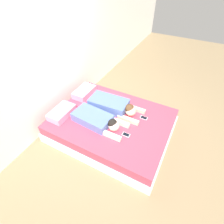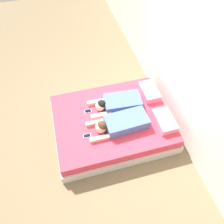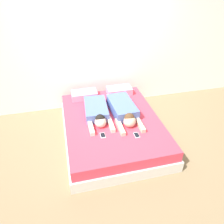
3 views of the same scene
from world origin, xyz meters
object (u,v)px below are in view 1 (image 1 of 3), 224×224
Objects in this scene: person_right at (114,105)px; cell_phone_left at (126,135)px; pillow_head_right at (84,92)px; pillow_head_left at (62,112)px; person_left at (98,120)px; cell_phone_right at (144,118)px; bed at (112,125)px.

person_right reaches higher than cell_phone_left.
pillow_head_left is at bearing 180.00° from pillow_head_right.
cell_phone_left is (-0.01, -0.56, -0.08)m from person_left.
cell_phone_right is at bearing -93.69° from pillow_head_right.
person_right reaches higher than pillow_head_right.
pillow_head_right is 0.92m from person_left.
cell_phone_left is 0.53m from cell_phone_right.
bed is 0.97m from pillow_head_left.
person_right is (-0.13, -0.78, 0.03)m from pillow_head_right.
person_left is at bearing 126.93° from cell_phone_right.
cell_phone_left is (-0.48, -0.48, -0.09)m from person_right.
pillow_head_left is 3.95× the size of cell_phone_right.
bed is 16.60× the size of cell_phone_left.
pillow_head_left is 0.48× the size of person_right.
cell_phone_right is at bearing -65.10° from pillow_head_left.
pillow_head_left is at bearing 100.57° from person_left.
bed is 0.62m from cell_phone_right.
pillow_head_left is 1.26m from cell_phone_left.
cell_phone_right is (0.04, -0.60, -0.09)m from person_right.
cell_phone_left is (-0.25, -0.39, 0.20)m from bed.
cell_phone_left is at bearing -121.88° from bed.
pillow_head_right reaches higher than cell_phone_right.
pillow_head_left reaches higher than cell_phone_left.
person_right reaches higher than cell_phone_right.
pillow_head_right is 0.79m from person_right.
person_left is 0.56m from cell_phone_left.
cell_phone_right reaches higher than bed.
pillow_head_right is 3.95× the size of cell_phone_right.
pillow_head_right is 1.38m from cell_phone_right.
person_left reaches higher than bed.
person_left is at bearing 88.72° from cell_phone_left.
cell_phone_left reaches higher than bed.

